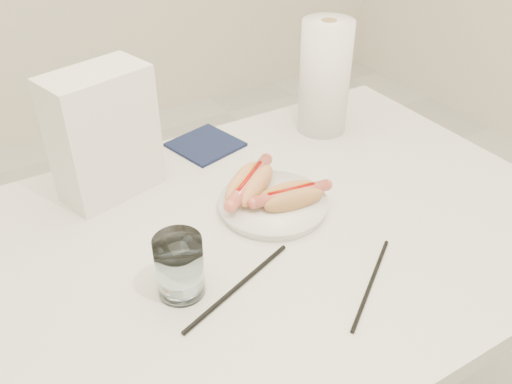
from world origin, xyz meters
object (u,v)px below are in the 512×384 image
water_glass (180,266)px  napkin_box (104,134)px  hotdog_right (291,196)px  plate (273,205)px  hotdog_left (249,184)px  paper_towel_roll (325,78)px  table (256,256)px

water_glass → napkin_box: size_ratio=0.42×
hotdog_right → water_glass: (-0.27, -0.08, 0.02)m
plate → water_glass: size_ratio=1.92×
napkin_box → water_glass: bearing=-105.4°
hotdog_right → napkin_box: bearing=145.3°
hotdog_left → water_glass: size_ratio=1.47×
plate → hotdog_right: bearing=-46.7°
napkin_box → paper_towel_roll: 0.52m
hotdog_right → paper_towel_roll: bearing=52.3°
hotdog_right → water_glass: bearing=-153.8°
napkin_box → paper_towel_roll: bearing=-16.1°
hotdog_left → napkin_box: napkin_box is taller
table → plate: 0.10m
hotdog_right → paper_towel_roll: 0.36m
table → hotdog_left: 0.14m
paper_towel_roll → hotdog_right: bearing=-136.4°
hotdog_left → hotdog_right: 0.09m
napkin_box → table: bearing=-71.7°
water_glass → paper_towel_roll: paper_towel_roll is taller
plate → hotdog_right: size_ratio=1.31×
table → napkin_box: bearing=123.5°
hotdog_right → paper_towel_roll: paper_towel_roll is taller
hotdog_left → water_glass: bearing=179.4°
plate → water_glass: water_glass is taller
hotdog_right → paper_towel_roll: size_ratio=0.59×
plate → hotdog_right: 0.04m
hotdog_right → napkin_box: napkin_box is taller
water_glass → napkin_box: napkin_box is taller
plate → water_glass: (-0.24, -0.11, 0.04)m
table → paper_towel_roll: 0.47m
plate → napkin_box: napkin_box is taller
plate → table: bearing=-145.9°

